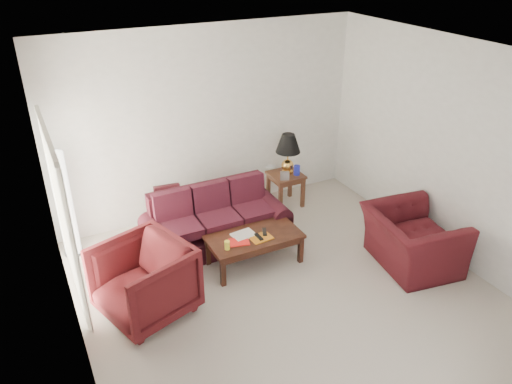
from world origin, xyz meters
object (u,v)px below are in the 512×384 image
floor_lamp (65,205)px  coffee_table (254,249)px  armchair_left (144,281)px  end_table (285,189)px  sofa (216,220)px  armchair_right (412,240)px

floor_lamp → coffee_table: size_ratio=1.25×
floor_lamp → armchair_left: (0.61, -1.72, -0.34)m
end_table → coffee_table: size_ratio=0.44×
armchair_left → sofa: bearing=107.9°
end_table → armchair_left: (-2.87, -1.63, 0.18)m
end_table → armchair_right: size_ratio=0.47×
floor_lamp → coffee_table: 2.69m
sofa → floor_lamp: size_ratio=1.31×
end_table → armchair_right: 2.40m
sofa → coffee_table: size_ratio=1.63×
armchair_left → armchair_right: bearing=60.8°
armchair_right → coffee_table: (-1.92, 0.99, -0.17)m
armchair_right → armchair_left: bearing=87.8°
armchair_left → armchair_right: armchair_left is taller
sofa → armchair_right: 2.76m
sofa → floor_lamp: (-1.95, 0.73, 0.37)m
coffee_table → floor_lamp: bearing=140.6°
floor_lamp → end_table: bearing=-1.4°
end_table → floor_lamp: bearing=178.6°
floor_lamp → sofa: bearing=-20.4°
armchair_left → coffee_table: (1.63, 0.32, -0.24)m
sofa → armchair_right: sofa is taller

